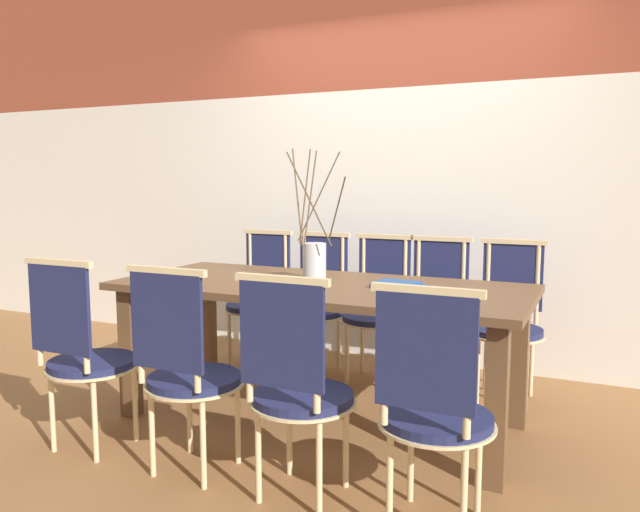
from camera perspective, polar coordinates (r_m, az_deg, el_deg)
ground_plane at (r=3.57m, az=0.00°, el=-14.80°), size 16.00×16.00×0.00m
wall_rear at (r=4.60m, az=7.25°, el=10.33°), size 12.00×0.06×3.20m
dining_table at (r=3.38m, az=0.00°, el=-4.27°), size 2.21×0.95×0.77m
chair_near_leftend at (r=3.26m, az=-20.82°, el=-8.15°), size 0.45×0.45×0.96m
chair_near_left at (r=2.87m, az=-12.08°, el=-9.90°), size 0.45×0.45×0.96m
chair_near_center at (r=2.59m, az=-2.11°, el=-11.61°), size 0.45×0.45×0.96m
chair_near_right at (r=2.40m, az=10.33°, el=-13.23°), size 0.45×0.45×0.96m
chair_far_leftend at (r=4.53m, az=-5.56°, el=-3.58°), size 0.45×0.45×0.96m
chair_far_left at (r=4.32m, az=-0.39°, el=-4.05°), size 0.45×0.45×0.96m
chair_far_center at (r=4.15m, az=5.28°, el=-4.53°), size 0.45×0.45×0.96m
chair_far_right at (r=4.04m, az=10.47°, el=-4.94°), size 0.45×0.45×0.96m
chair_far_rightend at (r=3.96m, az=16.82°, el=-5.37°), size 0.45×0.45×0.96m
vase_centerpiece at (r=3.43m, az=-0.52°, el=-0.26°), size 0.34×0.34×0.73m
book_stack at (r=3.27m, az=7.10°, el=-2.62°), size 0.28×0.22×0.03m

